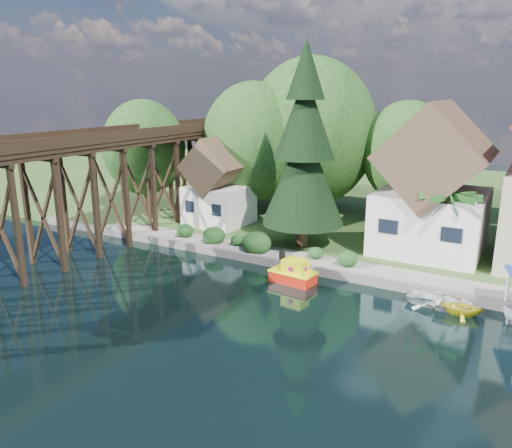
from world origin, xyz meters
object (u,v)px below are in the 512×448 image
(shed, at_px, (219,187))
(trestle_bridge, at_px, (98,182))
(conifer, at_px, (304,151))
(boat_yellow, at_px, (462,305))
(boat_white_a, at_px, (443,300))
(house_left, at_px, (433,189))
(tugboat, at_px, (293,273))
(palm_tree, at_px, (450,198))

(shed, bearing_deg, trestle_bridge, -118.19)
(conifer, height_order, boat_yellow, conifer)
(boat_white_a, bearing_deg, house_left, 19.57)
(conifer, relative_size, boat_yellow, 6.61)
(shed, bearing_deg, boat_yellow, -20.79)
(boat_white_a, relative_size, boat_yellow, 1.77)
(tugboat, xyz_separation_m, boat_yellow, (10.31, 0.26, -0.03))
(palm_tree, height_order, boat_white_a, palm_tree)
(trestle_bridge, bearing_deg, shed, 61.81)
(palm_tree, bearing_deg, conifer, -177.22)
(palm_tree, bearing_deg, house_left, 115.46)
(trestle_bridge, distance_m, palm_tree, 25.75)
(palm_tree, relative_size, tugboat, 1.78)
(house_left, height_order, boat_yellow, house_left)
(palm_tree, bearing_deg, boat_white_a, -79.73)
(conifer, relative_size, palm_tree, 2.77)
(palm_tree, xyz_separation_m, boat_yellow, (2.09, -6.19, -4.70))
(house_left, relative_size, tugboat, 3.56)
(shed, distance_m, tugboat, 14.66)
(trestle_bridge, bearing_deg, tugboat, 2.74)
(trestle_bridge, height_order, conifer, conifer)
(palm_tree, relative_size, boat_white_a, 1.34)
(trestle_bridge, distance_m, house_left, 25.42)
(shed, relative_size, boat_white_a, 1.91)
(boat_yellow, bearing_deg, house_left, 14.97)
(conifer, height_order, boat_white_a, conifer)
(shed, height_order, conifer, conifer)
(trestle_bridge, xyz_separation_m, house_left, (23.00, 10.83, -0.21))
(palm_tree, distance_m, boat_yellow, 8.05)
(tugboat, distance_m, boat_white_a, 9.27)
(conifer, bearing_deg, boat_yellow, -24.59)
(boat_white_a, xyz_separation_m, boat_yellow, (1.08, -0.61, 0.18))
(palm_tree, bearing_deg, trestle_bridge, -163.65)
(conifer, bearing_deg, boat_white_a, -24.08)
(house_left, distance_m, conifer, 9.94)
(conifer, bearing_deg, house_left, 25.29)
(house_left, distance_m, tugboat, 12.78)
(shed, bearing_deg, boat_white_a, -20.30)
(trestle_bridge, distance_m, tugboat, 17.16)
(tugboat, height_order, boat_white_a, tugboat)
(trestle_bridge, distance_m, boat_yellow, 27.23)
(house_left, relative_size, boat_yellow, 4.76)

